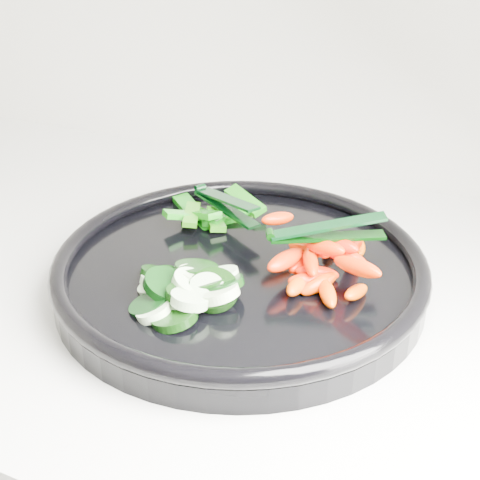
% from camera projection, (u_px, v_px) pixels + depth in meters
% --- Properties ---
extents(veggie_tray, '(0.43, 0.43, 0.04)m').
position_uv_depth(veggie_tray, '(240.00, 270.00, 0.67)').
color(veggie_tray, black).
rests_on(veggie_tray, counter).
extents(cucumber_pile, '(0.12, 0.12, 0.04)m').
position_uv_depth(cucumber_pile, '(186.00, 288.00, 0.62)').
color(cucumber_pile, black).
rests_on(cucumber_pile, veggie_tray).
extents(carrot_pile, '(0.15, 0.14, 0.05)m').
position_uv_depth(carrot_pile, '(324.00, 260.00, 0.64)').
color(carrot_pile, '#F63A00').
rests_on(carrot_pile, veggie_tray).
extents(pepper_pile, '(0.12, 0.11, 0.04)m').
position_uv_depth(pepper_pile, '(210.00, 213.00, 0.76)').
color(pepper_pile, '#14750B').
rests_on(pepper_pile, veggie_tray).
extents(tong_carrot, '(0.11, 0.07, 0.02)m').
position_uv_depth(tong_carrot, '(324.00, 232.00, 0.63)').
color(tong_carrot, black).
rests_on(tong_carrot, carrot_pile).
extents(tong_pepper, '(0.11, 0.07, 0.02)m').
position_uv_depth(tong_pepper, '(224.00, 202.00, 0.74)').
color(tong_pepper, black).
rests_on(tong_pepper, pepper_pile).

